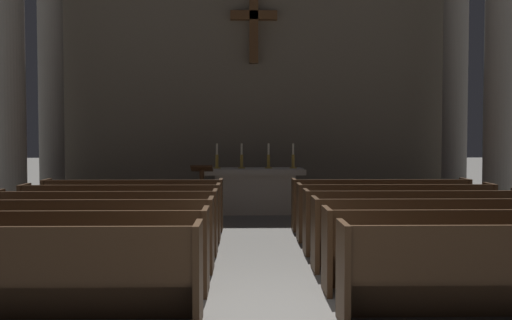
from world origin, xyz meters
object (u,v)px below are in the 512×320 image
Objects in this scene: column_right_third at (500,47)px; column_right_fourth at (455,62)px; column_left_third at (9,46)px; lectern at (202,194)px; pew_left_row_5 at (122,213)px; altar at (255,190)px; pew_left_row_6 at (134,205)px; pew_right_row_2 at (470,250)px; pew_left_row_3 at (86,235)px; candlestick_outer_left at (217,161)px; pew_left_row_1 at (23,275)px; pew_left_row_4 at (106,222)px; pew_left_row_2 at (60,252)px; candlestick_inner_left at (242,161)px; pew_right_row_5 at (395,212)px; pew_right_row_6 at (380,204)px; candlestick_outer_right at (293,161)px; pew_right_row_4 at (414,221)px; pew_right_row_3 at (438,234)px.

column_right_third is 2.40m from column_right_fourth.
lectern is at bearing 7.33° from column_left_third.
altar is (2.26, 3.43, 0.06)m from pew_left_row_5.
pew_left_row_6 is 6.23m from pew_right_row_2.
pew_left_row_3 is at bearing -137.95° from column_right_fourth.
pew_left_row_3 is 5.83× the size of candlestick_outer_left.
pew_left_row_1 is 1.00× the size of pew_left_row_3.
altar is at bearing 63.36° from pew_left_row_4.
pew_right_row_2 is 5.83× the size of candlestick_outer_left.
pew_left_row_5 and pew_left_row_6 have the same top height.
pew_left_row_3 is 4.53m from lectern.
pew_left_row_2 is 3.21m from pew_left_row_5.
pew_left_row_6 is at bearing -133.75° from altar.
candlestick_inner_left is 1.57m from lectern.
altar is 1.07m from candlestick_outer_left.
column_right_fourth is at bearing 14.24° from column_left_third.
column_right_fourth is at bearing 23.87° from pew_left_row_6.
pew_right_row_5 is 1.07m from pew_right_row_6.
candlestick_outer_right reaches higher than pew_left_row_1.
pew_right_row_5 is at bearing -14.15° from column_left_third.
column_right_third is 3.23× the size of altar.
candlestick_inner_left reaches higher than pew_left_row_5.
pew_left_row_6 and pew_right_row_4 have the same top height.
pew_left_row_2 is at bearing -154.62° from pew_right_row_4.
altar is (-2.26, 4.50, 0.06)m from pew_right_row_4.
pew_left_row_2 is at bearing 90.00° from pew_left_row_1.
column_right_fourth is 3.23× the size of altar.
pew_left_row_4 is (0.00, 1.07, 0.00)m from pew_left_row_3.
column_right_third is (2.48, 1.76, 2.98)m from pew_right_row_5.
pew_right_row_6 is at bearing -19.05° from lectern.
pew_right_row_3 is at bearing -29.18° from column_left_third.
column_right_third is 4.81m from candlestick_outer_right.
pew_right_row_2 is 7.16m from candlestick_inner_left.
pew_right_row_6 is at bearing 35.43° from pew_left_row_3.
column_right_third reaches higher than pew_left_row_4.
pew_left_row_1 is at bearing -129.61° from column_right_fourth.
pew_left_row_3 is 5.54m from pew_right_row_6.
pew_left_row_2 is 0.46× the size of column_left_third.
pew_left_row_5 and pew_right_row_5 have the same top height.
pew_left_row_2 is 5.83× the size of candlestick_outer_right.
pew_right_row_4 is at bearing 90.00° from pew_right_row_2.
candlestick_inner_left is (-2.56, 5.57, 0.70)m from pew_right_row_3.
pew_left_row_6 is 1.00× the size of pew_right_row_2.
pew_left_row_6 is 8.21m from column_right_fourth.
pew_right_row_3 is (4.52, 0.00, 0.00)m from pew_left_row_3.
column_right_fourth reaches higher than pew_left_row_6.
column_right_third is at bearing 63.53° from pew_right_row_2.
pew_left_row_2 is 5.83× the size of candlestick_outer_left.
pew_left_row_2 and pew_right_row_2 have the same top height.
pew_left_row_5 and pew_right_row_6 have the same top height.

